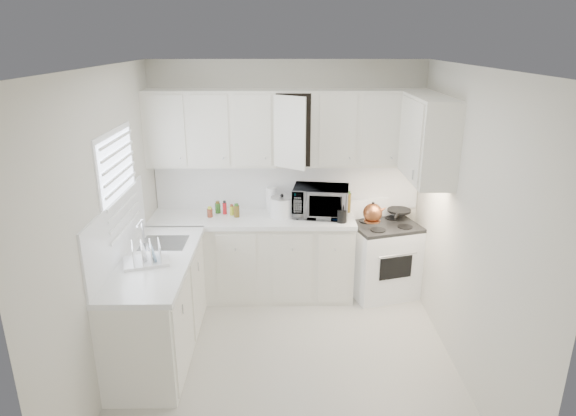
{
  "coord_description": "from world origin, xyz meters",
  "views": [
    {
      "loc": [
        -0.04,
        -3.85,
        2.81
      ],
      "look_at": [
        0.0,
        0.7,
        1.25
      ],
      "focal_mm": 31.01,
      "sensor_mm": 36.0,
      "label": 1
    }
  ],
  "objects_px": {
    "dish_rack": "(145,252)",
    "stove": "(384,250)",
    "tea_kettle": "(373,211)",
    "utensil_crock": "(342,207)",
    "rice_cooker": "(282,205)",
    "microwave": "(321,198)"
  },
  "relations": [
    {
      "from": "dish_rack",
      "to": "stove",
      "type": "bearing_deg",
      "value": 9.33
    },
    {
      "from": "tea_kettle",
      "to": "utensil_crock",
      "type": "xyz_separation_m",
      "value": [
        -0.33,
        -0.03,
        0.06
      ]
    },
    {
      "from": "stove",
      "to": "tea_kettle",
      "type": "distance_m",
      "value": 0.57
    },
    {
      "from": "tea_kettle",
      "to": "dish_rack",
      "type": "bearing_deg",
      "value": -148.04
    },
    {
      "from": "tea_kettle",
      "to": "rice_cooker",
      "type": "bearing_deg",
      "value": 177.05
    },
    {
      "from": "tea_kettle",
      "to": "utensil_crock",
      "type": "height_order",
      "value": "utensil_crock"
    },
    {
      "from": "tea_kettle",
      "to": "microwave",
      "type": "distance_m",
      "value": 0.58
    },
    {
      "from": "microwave",
      "to": "utensil_crock",
      "type": "height_order",
      "value": "microwave"
    },
    {
      "from": "utensil_crock",
      "to": "rice_cooker",
      "type": "bearing_deg",
      "value": 163.08
    },
    {
      "from": "stove",
      "to": "rice_cooker",
      "type": "height_order",
      "value": "rice_cooker"
    },
    {
      "from": "stove",
      "to": "dish_rack",
      "type": "xyz_separation_m",
      "value": [
        -2.33,
        -1.19,
        0.51
      ]
    },
    {
      "from": "microwave",
      "to": "utensil_crock",
      "type": "distance_m",
      "value": 0.3
    },
    {
      "from": "stove",
      "to": "utensil_crock",
      "type": "bearing_deg",
      "value": -175.41
    },
    {
      "from": "utensil_crock",
      "to": "dish_rack",
      "type": "bearing_deg",
      "value": -151.31
    },
    {
      "from": "dish_rack",
      "to": "microwave",
      "type": "bearing_deg",
      "value": 19.25
    },
    {
      "from": "utensil_crock",
      "to": "stove",
      "type": "bearing_deg",
      "value": 20.84
    },
    {
      "from": "tea_kettle",
      "to": "microwave",
      "type": "relative_size",
      "value": 0.43
    },
    {
      "from": "microwave",
      "to": "stove",
      "type": "bearing_deg",
      "value": 6.79
    },
    {
      "from": "microwave",
      "to": "dish_rack",
      "type": "height_order",
      "value": "microwave"
    },
    {
      "from": "tea_kettle",
      "to": "microwave",
      "type": "bearing_deg",
      "value": 168.11
    },
    {
      "from": "microwave",
      "to": "dish_rack",
      "type": "relative_size",
      "value": 1.59
    },
    {
      "from": "stove",
      "to": "microwave",
      "type": "relative_size",
      "value": 1.83
    }
  ]
}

